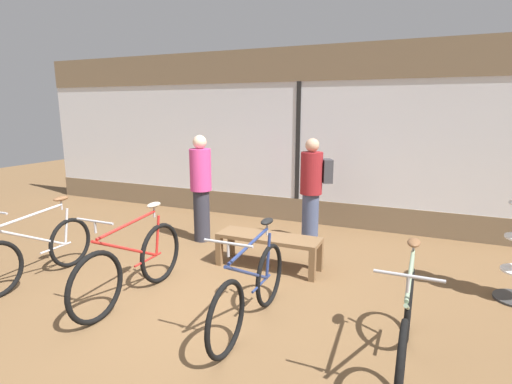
# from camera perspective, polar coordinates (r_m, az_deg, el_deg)

# --- Properties ---
(ground_plane) EXTENTS (24.00, 24.00, 0.00)m
(ground_plane) POSITION_cam_1_polar(r_m,az_deg,el_deg) (4.69, -8.14, -15.23)
(ground_plane) COLOR brown
(shop_back_wall) EXTENTS (12.00, 0.08, 3.20)m
(shop_back_wall) POSITION_cam_1_polar(r_m,az_deg,el_deg) (7.44, 6.08, 8.04)
(shop_back_wall) COLOR #7A664C
(shop_back_wall) RESTS_ON ground_plane
(bicycle_far_left) EXTENTS (0.46, 1.71, 1.02)m
(bicycle_far_left) POSITION_cam_1_polar(r_m,az_deg,el_deg) (5.72, -28.77, -7.49)
(bicycle_far_left) COLOR black
(bicycle_far_left) RESTS_ON ground_plane
(bicycle_left) EXTENTS (0.46, 1.80, 1.05)m
(bicycle_left) POSITION_cam_1_polar(r_m,az_deg,el_deg) (4.75, -17.28, -9.96)
(bicycle_left) COLOR black
(bicycle_left) RESTS_ON ground_plane
(bicycle_right) EXTENTS (0.46, 1.70, 1.03)m
(bicycle_right) POSITION_cam_1_polar(r_m,az_deg,el_deg) (4.02, -0.73, -13.84)
(bicycle_right) COLOR black
(bicycle_right) RESTS_ON ground_plane
(bicycle_far_right) EXTENTS (0.46, 1.71, 1.03)m
(bicycle_far_right) POSITION_cam_1_polar(r_m,az_deg,el_deg) (3.63, 20.60, -17.61)
(bicycle_far_right) COLOR black
(bicycle_far_right) RESTS_ON ground_plane
(display_bench) EXTENTS (1.40, 0.44, 0.46)m
(display_bench) POSITION_cam_1_polar(r_m,az_deg,el_deg) (5.40, 1.82, -7.08)
(display_bench) COLOR brown
(display_bench) RESTS_ON ground_plane
(customer_near_rack) EXTENTS (0.48, 0.48, 1.72)m
(customer_near_rack) POSITION_cam_1_polar(r_m,az_deg,el_deg) (6.44, -7.88, 0.83)
(customer_near_rack) COLOR #2D2D38
(customer_near_rack) RESTS_ON ground_plane
(customer_by_window) EXTENTS (0.56, 0.48, 1.68)m
(customer_by_window) POSITION_cam_1_polar(r_m,az_deg,el_deg) (6.27, 8.04, 0.53)
(customer_by_window) COLOR #424C6B
(customer_by_window) RESTS_ON ground_plane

